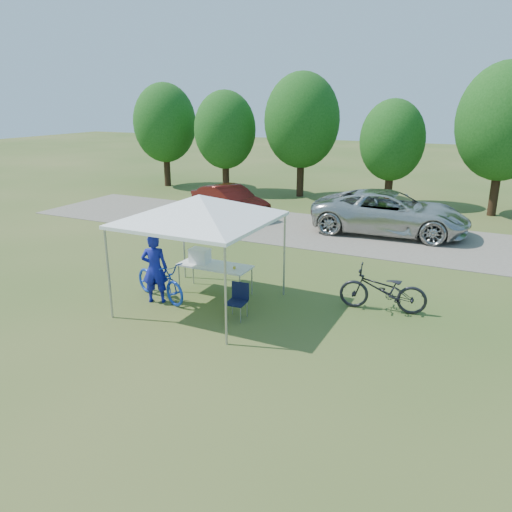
{
  "coord_description": "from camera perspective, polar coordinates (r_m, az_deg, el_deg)",
  "views": [
    {
      "loc": [
        6.06,
        -9.51,
        4.82
      ],
      "look_at": [
        0.47,
        2.0,
        0.76
      ],
      "focal_mm": 35.0,
      "sensor_mm": 36.0,
      "label": 1
    }
  ],
  "objects": [
    {
      "name": "bike_blue",
      "position": [
        12.64,
        -10.91,
        -2.7
      ],
      "size": [
        2.02,
        1.27,
        1.0
      ],
      "primitive_type": "imported",
      "rotation": [
        0.0,
        0.0,
        1.23
      ],
      "color": "#1538B9",
      "rests_on": "ground"
    },
    {
      "name": "folding_table",
      "position": [
        12.73,
        -4.72,
        -1.2
      ],
      "size": [
        1.87,
        0.78,
        0.77
      ],
      "color": "white",
      "rests_on": "ground"
    },
    {
      "name": "cyclist",
      "position": [
        12.36,
        -11.5,
        -1.41
      ],
      "size": [
        0.75,
        0.64,
        1.73
      ],
      "primitive_type": "imported",
      "rotation": [
        0.0,
        0.0,
        3.58
      ],
      "color": "#13199D",
      "rests_on": "ground"
    },
    {
      "name": "sedan",
      "position": [
        21.15,
        -3.02,
        6.26
      ],
      "size": [
        4.16,
        2.85,
        1.3
      ],
      "primitive_type": "imported",
      "rotation": [
        0.0,
        0.0,
        1.16
      ],
      "color": "#4A110C",
      "rests_on": "gravel_strip"
    },
    {
      "name": "bike_dark",
      "position": [
        12.08,
        14.3,
        -3.77
      ],
      "size": [
        2.09,
        0.98,
        1.06
      ],
      "primitive_type": "imported",
      "rotation": [
        0.0,
        0.0,
        -1.43
      ],
      "color": "black",
      "rests_on": "ground"
    },
    {
      "name": "minivan",
      "position": [
        19.06,
        15.07,
        4.83
      ],
      "size": [
        5.79,
        2.96,
        1.56
      ],
      "primitive_type": "imported",
      "rotation": [
        0.0,
        0.0,
        1.64
      ],
      "color": "beige",
      "rests_on": "gravel_strip"
    },
    {
      "name": "ice_cream_cup",
      "position": [
        12.39,
        -2.48,
        -1.35
      ],
      "size": [
        0.07,
        0.07,
        0.05
      ],
      "primitive_type": "cylinder",
      "color": "gold",
      "rests_on": "folding_table"
    },
    {
      "name": "treeline",
      "position": [
        24.43,
        11.15,
        14.27
      ],
      "size": [
        24.89,
        4.28,
        6.3
      ],
      "color": "#382314",
      "rests_on": "ground"
    },
    {
      "name": "cooler",
      "position": [
        12.88,
        -6.44,
        0.05
      ],
      "size": [
        0.51,
        0.35,
        0.37
      ],
      "color": "white",
      "rests_on": "folding_table"
    },
    {
      "name": "ground",
      "position": [
        12.26,
        -6.1,
        -5.64
      ],
      "size": [
        100.0,
        100.0,
        0.0
      ],
      "primitive_type": "plane",
      "color": "#2D5119",
      "rests_on": "ground"
    },
    {
      "name": "canopy",
      "position": [
        11.48,
        -6.53,
        6.62
      ],
      "size": [
        4.53,
        4.53,
        3.0
      ],
      "color": "#A5A5AA",
      "rests_on": "ground"
    },
    {
      "name": "folding_chair",
      "position": [
        11.41,
        -2.04,
        -4.77
      ],
      "size": [
        0.44,
        0.45,
        0.82
      ],
      "rotation": [
        0.0,
        0.0,
        0.06
      ],
      "color": "black",
      "rests_on": "ground"
    },
    {
      "name": "gravel_strip",
      "position": [
        19.14,
        6.61,
        2.93
      ],
      "size": [
        24.0,
        5.0,
        0.02
      ],
      "primitive_type": "cube",
      "color": "gray",
      "rests_on": "ground"
    }
  ]
}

